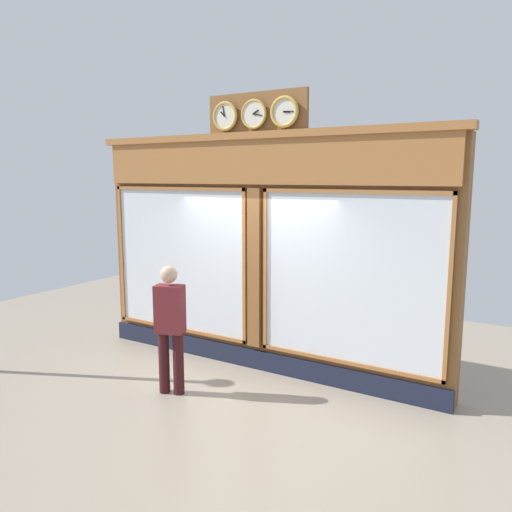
% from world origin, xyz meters
% --- Properties ---
extents(ground_plane, '(14.00, 14.00, 0.00)m').
position_xyz_m(ground_plane, '(0.00, 2.80, 0.00)').
color(ground_plane, gray).
extents(shop_facade, '(5.66, 0.42, 3.94)m').
position_xyz_m(shop_facade, '(-0.00, -0.12, 1.73)').
color(shop_facade, brown).
rests_on(shop_facade, ground_plane).
extents(pedestrian, '(0.41, 0.32, 1.69)m').
position_xyz_m(pedestrian, '(0.49, 1.31, 0.93)').
color(pedestrian, '#3A1316').
rests_on(pedestrian, ground_plane).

